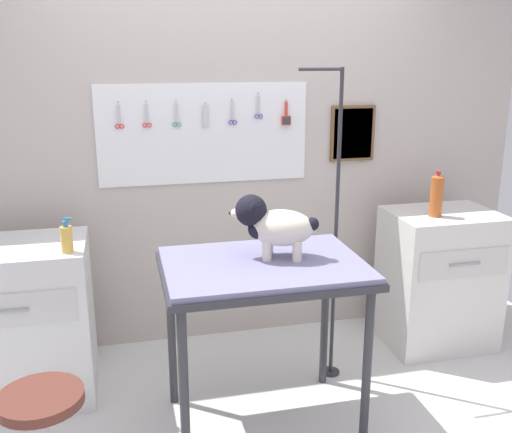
{
  "coord_description": "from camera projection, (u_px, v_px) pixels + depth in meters",
  "views": [
    {
      "loc": [
        -0.71,
        -2.38,
        1.89
      ],
      "look_at": [
        -0.08,
        0.24,
        1.12
      ],
      "focal_mm": 40.8,
      "sensor_mm": 36.0,
      "label": 1
    }
  ],
  "objects": [
    {
      "name": "soda_bottle",
      "position": [
        437.0,
        195.0,
        3.57
      ],
      "size": [
        0.08,
        0.08,
        0.29
      ],
      "color": "#B25423",
      "rests_on": "cabinet_right"
    },
    {
      "name": "grooming_arm",
      "position": [
        334.0,
        241.0,
        3.31
      ],
      "size": [
        0.29,
        0.11,
        1.81
      ],
      "color": "#2D2D33",
      "rests_on": "ground"
    },
    {
      "name": "detangler_spray",
      "position": [
        67.0,
        239.0,
        2.96
      ],
      "size": [
        0.06,
        0.06,
        0.18
      ],
      "color": "gold",
      "rests_on": "counter_left"
    },
    {
      "name": "counter_left",
      "position": [
        17.0,
        322.0,
        3.21
      ],
      "size": [
        0.8,
        0.58,
        0.89
      ],
      "color": "silver",
      "rests_on": "ground"
    },
    {
      "name": "rear_wall_panel",
      "position": [
        231.0,
        168.0,
        3.78
      ],
      "size": [
        4.0,
        0.11,
        2.3
      ],
      "color": "#BBB1A7",
      "rests_on": "ground"
    },
    {
      "name": "dog",
      "position": [
        273.0,
        225.0,
        2.85
      ],
      "size": [
        0.43,
        0.29,
        0.32
      ],
      "color": "beige",
      "rests_on": "grooming_table"
    },
    {
      "name": "grooming_table",
      "position": [
        264.0,
        279.0,
        2.86
      ],
      "size": [
        1.0,
        0.71,
        0.9
      ],
      "color": "#2D2D33",
      "rests_on": "ground"
    },
    {
      "name": "cabinet_right",
      "position": [
        438.0,
        278.0,
        3.82
      ],
      "size": [
        0.68,
        0.54,
        0.9
      ],
      "color": "silver",
      "rests_on": "ground"
    },
    {
      "name": "stool",
      "position": [
        42.0,
        414.0,
        2.42
      ],
      "size": [
        0.36,
        0.36,
        0.53
      ],
      "color": "#9E9EA3",
      "rests_on": "ground"
    }
  ]
}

